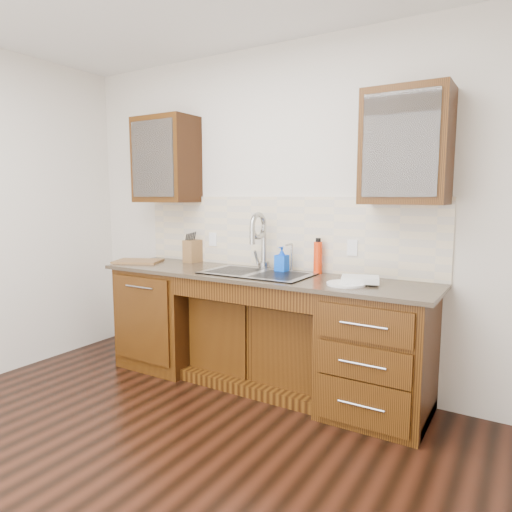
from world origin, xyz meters
The scene contains 24 objects.
ground centered at (0.00, 0.00, -0.05)m, with size 4.00×3.50×0.10m, color black.
wall_back centered at (0.00, 1.80, 1.35)m, with size 4.00×0.10×2.70m, color silver.
base_cabinet_left centered at (-0.95, 1.44, 0.44)m, with size 0.70×0.62×0.88m, color #593014.
base_cabinet_center centered at (0.00, 1.53, 0.35)m, with size 1.20×0.44×0.70m, color #593014.
base_cabinet_right centered at (0.95, 1.44, 0.44)m, with size 0.70×0.62×0.88m, color #593014.
countertop centered at (0.00, 1.43, 0.90)m, with size 2.70×0.65×0.03m, color #84705B.
backsplash centered at (0.00, 1.74, 1.21)m, with size 2.70×0.02×0.59m, color beige.
sink centered at (0.00, 1.41, 0.83)m, with size 0.84×0.46×0.19m, color #9E9EA5.
faucet centered at (-0.07, 1.64, 1.11)m, with size 0.04×0.04×0.40m, color #999993.
filter_tap centered at (0.18, 1.65, 1.03)m, with size 0.02×0.02×0.24m, color #999993.
upper_cabinet_left centered at (-1.05, 1.58, 1.83)m, with size 0.55×0.34×0.75m, color #593014.
upper_cabinet_right centered at (1.05, 1.58, 1.83)m, with size 0.55×0.34×0.75m, color #593014.
outlet_left centered at (-0.65, 1.73, 1.12)m, with size 0.08×0.01×0.12m, color white.
outlet_right centered at (0.65, 1.73, 1.12)m, with size 0.08×0.01×0.12m, color white.
soap_bottle centered at (0.13, 1.58, 1.01)m, with size 0.09×0.09×0.20m, color blue.
water_bottle centered at (0.40, 1.66, 1.03)m, with size 0.07×0.07×0.25m, color red.
plate centered at (0.75, 1.34, 0.92)m, with size 0.26×0.26×0.01m, color white.
dish_towel centered at (0.82, 1.41, 0.94)m, with size 0.25×0.18×0.04m, color white.
knife_block centered at (-0.83, 1.67, 1.01)m, with size 0.11×0.18×0.20m, color brown.
cutting_board centered at (-1.25, 1.39, 0.92)m, with size 0.40×0.28×0.02m, color olive.
cup_left_a centered at (-1.18, 1.58, 1.77)m, with size 0.11×0.11×0.09m, color silver.
cup_left_b centered at (-0.97, 1.58, 1.77)m, with size 0.10×0.10×0.10m, color silver.
cup_right_a centered at (1.01, 1.58, 1.77)m, with size 0.12×0.12×0.10m, color white.
cup_right_b centered at (1.17, 1.58, 1.78)m, with size 0.11×0.11×0.10m, color white.
Camera 1 is at (1.79, -1.56, 1.50)m, focal length 32.00 mm.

